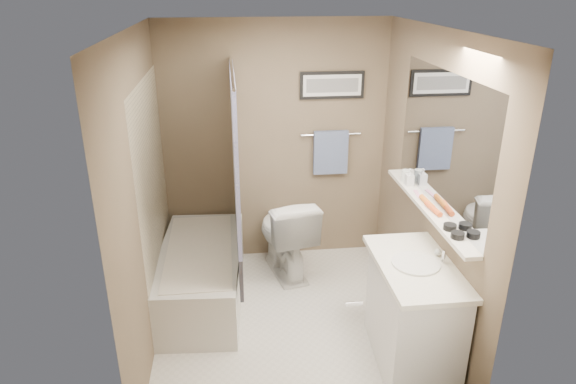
{
  "coord_description": "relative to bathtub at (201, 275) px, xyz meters",
  "views": [
    {
      "loc": [
        -0.44,
        -3.58,
        2.7
      ],
      "look_at": [
        0.0,
        0.15,
        1.15
      ],
      "focal_mm": 32.0,
      "sensor_mm": 36.0,
      "label": 1
    }
  ],
  "objects": [
    {
      "name": "ground",
      "position": [
        0.75,
        -0.46,
        -0.25
      ],
      "size": [
        2.5,
        2.5,
        0.0
      ],
      "primitive_type": "plane",
      "color": "silver",
      "rests_on": "ground"
    },
    {
      "name": "ceiling",
      "position": [
        0.75,
        -0.46,
        2.13
      ],
      "size": [
        2.2,
        2.5,
        0.04
      ],
      "primitive_type": "cube",
      "color": "white",
      "rests_on": "wall_back"
    },
    {
      "name": "wall_back",
      "position": [
        0.75,
        0.77,
        0.95
      ],
      "size": [
        2.2,
        0.04,
        2.4
      ],
      "primitive_type": "cube",
      "color": "brown",
      "rests_on": "ground"
    },
    {
      "name": "wall_front",
      "position": [
        0.75,
        -1.69,
        0.95
      ],
      "size": [
        2.2,
        0.04,
        2.4
      ],
      "primitive_type": "cube",
      "color": "brown",
      "rests_on": "ground"
    },
    {
      "name": "wall_left",
      "position": [
        -0.33,
        -0.46,
        0.95
      ],
      "size": [
        0.04,
        2.5,
        2.4
      ],
      "primitive_type": "cube",
      "color": "brown",
      "rests_on": "ground"
    },
    {
      "name": "wall_right",
      "position": [
        1.83,
        -0.46,
        0.95
      ],
      "size": [
        0.04,
        2.5,
        2.4
      ],
      "primitive_type": "cube",
      "color": "brown",
      "rests_on": "ground"
    },
    {
      "name": "tile_surround",
      "position": [
        -0.34,
        0.04,
        0.75
      ],
      "size": [
        0.02,
        1.55,
        2.0
      ],
      "primitive_type": "cube",
      "color": "#BBAD8D",
      "rests_on": "wall_left"
    },
    {
      "name": "curtain_rod",
      "position": [
        0.35,
        0.04,
        1.8
      ],
      "size": [
        0.02,
        1.55,
        0.02
      ],
      "primitive_type": "cylinder",
      "rotation": [
        1.57,
        0.0,
        0.0
      ],
      "color": "silver",
      "rests_on": "wall_left"
    },
    {
      "name": "curtain_upper",
      "position": [
        0.35,
        0.04,
        1.15
      ],
      "size": [
        0.03,
        1.45,
        1.28
      ],
      "primitive_type": "cube",
      "color": "white",
      "rests_on": "curtain_rod"
    },
    {
      "name": "curtain_lower",
      "position": [
        0.35,
        0.04,
        0.33
      ],
      "size": [
        0.03,
        1.45,
        0.36
      ],
      "primitive_type": "cube",
      "color": "#2A3E4F",
      "rests_on": "curtain_rod"
    },
    {
      "name": "mirror",
      "position": [
        1.84,
        -0.61,
        1.37
      ],
      "size": [
        0.02,
        1.6,
        1.0
      ],
      "primitive_type": "cube",
      "color": "silver",
      "rests_on": "wall_right"
    },
    {
      "name": "shelf",
      "position": [
        1.79,
        -0.61,
        0.85
      ],
      "size": [
        0.12,
        1.6,
        0.03
      ],
      "primitive_type": "cube",
      "color": "silver",
      "rests_on": "wall_right"
    },
    {
      "name": "towel_bar",
      "position": [
        1.3,
        0.75,
        1.05
      ],
      "size": [
        0.6,
        0.02,
        0.02
      ],
      "primitive_type": "cylinder",
      "rotation": [
        0.0,
        1.57,
        0.0
      ],
      "color": "silver",
      "rests_on": "wall_back"
    },
    {
      "name": "towel",
      "position": [
        1.3,
        0.73,
        0.87
      ],
      "size": [
        0.34,
        0.05,
        0.44
      ],
      "primitive_type": "cube",
      "color": "#8296BD",
      "rests_on": "towel_bar"
    },
    {
      "name": "art_frame",
      "position": [
        1.3,
        0.77,
        1.53
      ],
      "size": [
        0.62,
        0.02,
        0.26
      ],
      "primitive_type": "cube",
      "color": "black",
      "rests_on": "wall_back"
    },
    {
      "name": "art_mat",
      "position": [
        1.3,
        0.75,
        1.53
      ],
      "size": [
        0.56,
        0.0,
        0.2
      ],
      "primitive_type": "cube",
      "color": "white",
      "rests_on": "art_frame"
    },
    {
      "name": "art_image",
      "position": [
        1.3,
        0.75,
        1.53
      ],
      "size": [
        0.5,
        0.0,
        0.13
      ],
      "primitive_type": "cube",
      "color": "#595959",
      "rests_on": "art_mat"
    },
    {
      "name": "door",
      "position": [
        1.3,
        -1.71,
        0.75
      ],
      "size": [
        0.8,
        0.02,
        2.0
      ],
      "primitive_type": "cube",
      "color": "silver",
      "rests_on": "wall_front"
    },
    {
      "name": "door_handle",
      "position": [
        0.97,
        -1.65,
        0.75
      ],
      "size": [
        0.1,
        0.02,
        0.02
      ],
      "primitive_type": "cylinder",
      "rotation": [
        0.0,
        1.57,
        0.0
      ],
      "color": "silver",
      "rests_on": "door"
    },
    {
      "name": "bathtub",
      "position": [
        0.0,
        0.0,
        0.0
      ],
      "size": [
        0.8,
        1.54,
        0.5
      ],
      "primitive_type": "cube",
      "rotation": [
        0.0,
        0.0,
        -0.07
      ],
      "color": "silver",
      "rests_on": "ground"
    },
    {
      "name": "tub_rim",
      "position": [
        -0.0,
        0.0,
        0.25
      ],
      "size": [
        0.56,
        1.36,
        0.02
      ],
      "primitive_type": "cube",
      "color": "silver",
      "rests_on": "bathtub"
    },
    {
      "name": "toilet",
      "position": [
        0.8,
        0.39,
        0.16
      ],
      "size": [
        0.62,
        0.89,
        0.83
      ],
      "primitive_type": "imported",
      "rotation": [
        0.0,
        0.0,
        3.35
      ],
      "color": "white",
      "rests_on": "ground"
    },
    {
      "name": "vanity",
      "position": [
        1.6,
        -1.01,
        0.15
      ],
      "size": [
        0.55,
        0.93,
        0.8
      ],
      "primitive_type": "cube",
      "rotation": [
        0.0,
        0.0,
        -0.06
      ],
      "color": "white",
      "rests_on": "ground"
    },
    {
      "name": "countertop",
      "position": [
        1.59,
        -1.01,
        0.57
      ],
      "size": [
        0.54,
        0.96,
        0.04
      ],
      "primitive_type": "cube",
      "color": "white",
      "rests_on": "vanity"
    },
    {
      "name": "sink_basin",
      "position": [
        1.58,
        -1.01,
        0.6
      ],
      "size": [
        0.34,
        0.34,
        0.01
      ],
      "primitive_type": "cylinder",
      "color": "silver",
      "rests_on": "countertop"
    },
    {
      "name": "faucet_spout",
      "position": [
        1.78,
        -1.01,
        0.64
      ],
      "size": [
        0.02,
        0.02,
        0.1
      ],
      "primitive_type": "cylinder",
      "color": "silver",
      "rests_on": "countertop"
    },
    {
      "name": "faucet_knob",
      "position": [
        1.78,
        -0.91,
        0.62
      ],
      "size": [
        0.05,
        0.05,
        0.05
      ],
      "primitive_type": "sphere",
      "color": "silver",
      "rests_on": "countertop"
    },
    {
      "name": "candle_bowl_near",
      "position": [
        1.79,
        -1.16,
        0.89
      ],
      "size": [
        0.09,
        0.09,
        0.04
      ],
      "primitive_type": "cylinder",
      "color": "black",
      "rests_on": "shelf"
    },
    {
      "name": "candle_bowl_far",
      "position": [
        1.79,
        -1.03,
        0.89
      ],
      "size": [
        0.09,
        0.09,
        0.04
      ],
      "primitive_type": "cylinder",
      "color": "black",
      "rests_on": "shelf"
    },
    {
      "name": "hair_brush_front",
      "position": [
        1.79,
        -0.73,
        0.89
      ],
      "size": [
        0.06,
        0.22,
        0.04
      ],
      "primitive_type": "cylinder",
      "rotation": [
        1.57,
        0.0,
        0.09
      ],
      "color": "#E55520",
      "rests_on": "shelf"
    },
    {
      "name": "hair_brush_back",
      "position": [
        1.79,
        -0.61,
        0.89
      ],
      "size": [
        0.05,
        0.22,
        0.04
      ],
      "primitive_type": "cylinder",
      "rotation": [
        1.57,
        0.0,
        0.04
      ],
      "color": "orange",
      "rests_on": "shelf"
    },
    {
      "name": "pink_comb",
      "position": [
        1.79,
        -0.4,
        0.87
      ],
      "size": [
        0.04,
        0.16,
        0.01
      ],
      "primitive_type": "cube",
      "rotation": [
        0.0,
        0.0,
        -0.08
      ],
      "color": "pink",
      "rests_on": "shelf"
    },
    {
      "name": "glass_jar",
      "position": [
        1.79,
        -0.11,
        0.92
      ],
      "size": [
        0.08,
        0.08,
        0.1
      ],
      "primitive_type": "cylinder",
      "color": "silver",
      "rests_on": "shelf"
    },
    {
      "name": "soap_bottle",
      "position": [
        1.79,
        -0.2,
        0.94
      ],
      "size": [
        0.07,
        0.07,
        0.14
      ],
      "primitive_type": "imported",
      "rotation": [
        0.0,
        0.0,
        -0.02
      ],
      "color": "#999999",
      "rests_on": "shelf"
    }
  ]
}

